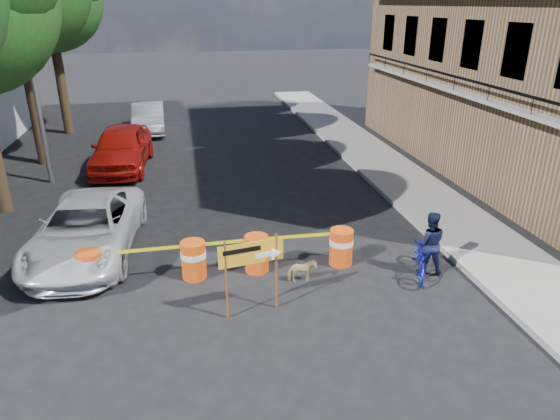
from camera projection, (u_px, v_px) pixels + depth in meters
name	position (u px, v px, depth m)	size (l,w,h in m)	color
ground	(260.00, 317.00, 10.11)	(120.00, 120.00, 0.00)	black
sidewalk_east	(416.00, 192.00, 16.60)	(2.40, 40.00, 0.15)	gray
streetlamp	(30.00, 54.00, 16.01)	(1.25, 0.18, 8.00)	gray
barrel_far_left	(91.00, 269.00, 10.98)	(0.58, 0.58, 0.90)	red
barrel_mid_left	(194.00, 259.00, 11.41)	(0.58, 0.58, 0.90)	red
barrel_mid_right	(257.00, 253.00, 11.70)	(0.58, 0.58, 0.90)	red
barrel_far_right	(341.00, 246.00, 12.01)	(0.58, 0.58, 0.90)	red
detour_sign	(259.00, 258.00, 9.83)	(1.32, 0.34, 1.71)	#592D19
pedestrian	(429.00, 243.00, 11.51)	(0.75, 0.58, 1.54)	black
bicycle	(424.00, 242.00, 11.37)	(0.59, 0.89, 1.69)	#131DA0
dog	(302.00, 271.00, 11.30)	(0.29, 0.65, 0.55)	tan
suv_white	(87.00, 229.00, 12.41)	(2.29, 4.96, 1.38)	silver
sedan_red	(122.00, 147.00, 18.91)	(1.92, 4.77, 1.63)	#A9130E
sedan_silver	(148.00, 117.00, 24.40)	(1.48, 4.24, 1.40)	#ACADB3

